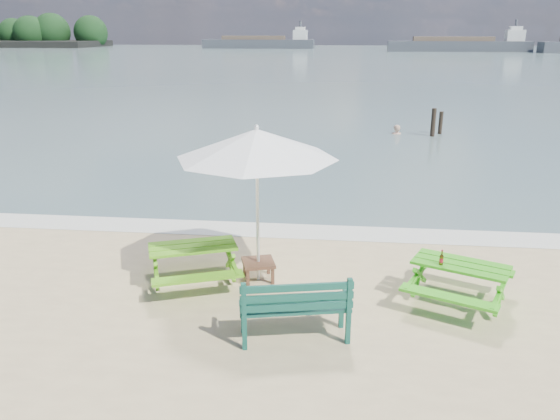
# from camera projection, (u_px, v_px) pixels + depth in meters

# --- Properties ---
(sea) EXTENTS (300.00, 300.00, 0.00)m
(sea) POSITION_uv_depth(u_px,v_px,m) (339.00, 58.00, 87.54)
(sea) COLOR slate
(sea) RESTS_ON ground
(foam_strip) EXTENTS (22.00, 0.90, 0.01)m
(foam_strip) POSITION_uv_depth(u_px,v_px,m) (313.00, 232.00, 11.61)
(foam_strip) COLOR silver
(foam_strip) RESTS_ON ground
(picnic_table_left) EXTENTS (1.91, 2.00, 0.68)m
(picnic_table_left) POSITION_uv_depth(u_px,v_px,m) (194.00, 265.00, 9.18)
(picnic_table_left) COLOR #539E18
(picnic_table_left) RESTS_ON ground
(picnic_table_right) EXTENTS (1.94, 2.02, 0.68)m
(picnic_table_right) POSITION_uv_depth(u_px,v_px,m) (459.00, 284.00, 8.49)
(picnic_table_right) COLOR green
(picnic_table_right) RESTS_ON ground
(park_bench) EXTENTS (1.58, 0.82, 0.93)m
(park_bench) POSITION_uv_depth(u_px,v_px,m) (295.00, 319.00, 7.54)
(park_bench) COLOR #104237
(park_bench) RESTS_ON ground
(side_table) EXTENTS (0.66, 0.66, 0.34)m
(side_table) POSITION_uv_depth(u_px,v_px,m) (258.00, 270.00, 9.35)
(side_table) COLOR brown
(side_table) RESTS_ON ground
(patio_umbrella) EXTENTS (3.29, 3.29, 2.61)m
(patio_umbrella) POSITION_uv_depth(u_px,v_px,m) (257.00, 144.00, 8.66)
(patio_umbrella) COLOR silver
(patio_umbrella) RESTS_ON ground
(beer_bottle) EXTENTS (0.06, 0.06, 0.24)m
(beer_bottle) POSITION_uv_depth(u_px,v_px,m) (441.00, 260.00, 8.31)
(beer_bottle) COLOR #935715
(beer_bottle) RESTS_ON picnic_table_right
(swimmer) EXTENTS (0.64, 0.51, 1.56)m
(swimmer) POSITION_uv_depth(u_px,v_px,m) (395.00, 143.00, 22.85)
(swimmer) COLOR tan
(swimmer) RESTS_ON ground
(mooring_pilings) EXTENTS (0.57, 0.77, 1.33)m
(mooring_pilings) POSITION_uv_depth(u_px,v_px,m) (436.00, 125.00, 22.26)
(mooring_pilings) COLOR black
(mooring_pilings) RESTS_ON ground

